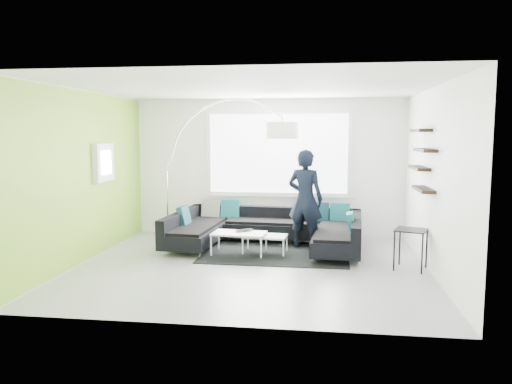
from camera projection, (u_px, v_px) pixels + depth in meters
The scene contains 9 objects.
ground at pixel (251, 266), 7.93m from camera, with size 5.50×5.50×0.00m, color gray.
room_shell at pixel (255, 152), 7.92m from camera, with size 5.54×5.04×2.82m.
sectional_sofa at pixel (266, 231), 9.15m from camera, with size 3.57×2.35×0.74m.
rug at pixel (276, 253), 8.80m from camera, with size 2.52×1.83×0.01m, color black.
coffee_table at pixel (252, 243), 8.74m from camera, with size 1.19×0.69×0.39m, color white.
arc_lamp at pixel (166, 171), 9.60m from camera, with size 2.57×0.84×2.76m, color white, non-canonical shape.
side_table at pixel (411, 249), 7.73m from camera, with size 0.46×0.46×0.63m, color black.
person at pixel (305, 199), 9.10m from camera, with size 0.77×0.62×1.82m, color black.
laptop at pixel (245, 231), 8.75m from camera, with size 0.40×0.38×0.03m, color black.
Camera 1 is at (1.10, -7.66, 2.10)m, focal length 35.00 mm.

